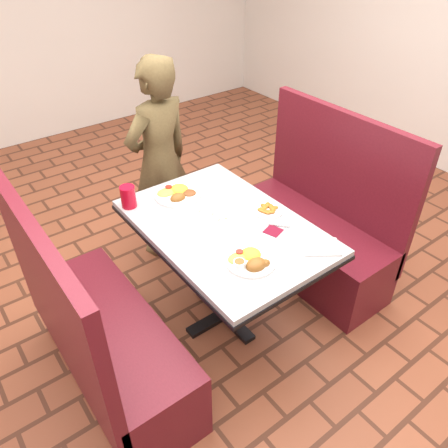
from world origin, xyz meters
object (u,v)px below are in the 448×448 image
at_px(far_dinner_plate, 177,192).
at_px(booth_bench_right, 314,232).
at_px(dining_table, 224,237).
at_px(plantain_plate, 267,210).
at_px(booth_bench_left, 104,341).
at_px(near_dinner_plate, 250,259).
at_px(red_tumbler, 128,197).
at_px(diner_person, 160,163).

bearing_deg(far_dinner_plate, booth_bench_right, -26.08).
xyz_separation_m(dining_table, plantain_plate, (0.28, -0.05, 0.11)).
bearing_deg(dining_table, booth_bench_left, 180.00).
distance_m(booth_bench_left, near_dinner_plate, 0.90).
height_order(booth_bench_right, red_tumbler, booth_bench_right).
xyz_separation_m(booth_bench_right, diner_person, (-0.71, 0.87, 0.41)).
bearing_deg(far_dinner_plate, diner_person, 73.15).
bearing_deg(booth_bench_right, dining_table, 180.00).
relative_size(booth_bench_right, plantain_plate, 6.61).
relative_size(far_dinner_plate, red_tumbler, 2.15).
bearing_deg(near_dinner_plate, diner_person, 81.34).
relative_size(booth_bench_right, red_tumbler, 8.97).
xyz_separation_m(far_dinner_plate, plantain_plate, (0.33, -0.47, -0.01)).
height_order(dining_table, far_dinner_plate, far_dinner_plate).
height_order(near_dinner_plate, plantain_plate, near_dinner_plate).
relative_size(booth_bench_left, near_dinner_plate, 4.68).
height_order(booth_bench_left, near_dinner_plate, booth_bench_left).
relative_size(booth_bench_right, diner_person, 0.81).
xyz_separation_m(diner_person, near_dinner_plate, (-0.19, -1.22, 0.04)).
relative_size(booth_bench_right, far_dinner_plate, 4.17).
height_order(dining_table, booth_bench_left, booth_bench_left).
relative_size(booth_bench_left, diner_person, 0.81).
distance_m(booth_bench_left, red_tumbler, 0.83).
bearing_deg(far_dinner_plate, red_tumbler, 166.39).
height_order(plantain_plate, red_tumbler, red_tumbler).
distance_m(dining_table, far_dinner_plate, 0.43).
distance_m(near_dinner_plate, far_dinner_plate, 0.76).
xyz_separation_m(booth_bench_right, red_tumbler, (-1.14, 0.49, 0.49)).
xyz_separation_m(booth_bench_right, far_dinner_plate, (-0.85, 0.41, 0.45)).
xyz_separation_m(booth_bench_left, red_tumbler, (0.46, 0.49, 0.49)).
height_order(booth_bench_right, plantain_plate, booth_bench_right).
distance_m(booth_bench_left, far_dinner_plate, 0.97).
distance_m(near_dinner_plate, red_tumbler, 0.87).
bearing_deg(plantain_plate, near_dinner_plate, -141.90).
distance_m(dining_table, diner_person, 0.88).
xyz_separation_m(dining_table, far_dinner_plate, (-0.05, 0.41, 0.12)).
relative_size(plantain_plate, red_tumbler, 1.36).
distance_m(diner_person, near_dinner_plate, 1.23).
bearing_deg(plantain_plate, diner_person, 101.53).
distance_m(diner_person, far_dinner_plate, 0.48).
bearing_deg(dining_table, far_dinner_plate, 96.63).
height_order(booth_bench_right, diner_person, diner_person).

